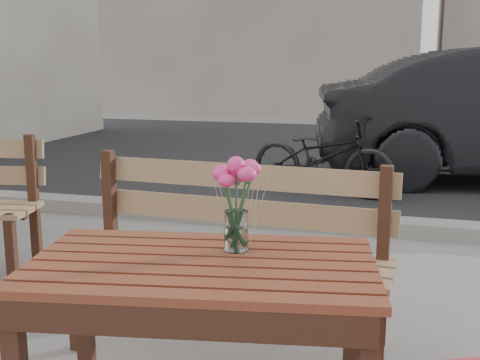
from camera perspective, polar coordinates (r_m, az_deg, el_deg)
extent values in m
cube|color=black|center=(8.85, 10.31, 2.39)|extent=(30.00, 8.00, 0.00)
cube|color=gray|center=(4.95, 6.07, -3.85)|extent=(30.00, 0.25, 0.12)
cube|color=brown|center=(2.00, -3.64, -8.04)|extent=(1.23, 0.84, 0.03)
cube|color=#311D10|center=(2.52, -14.49, -12.79)|extent=(0.07, 0.07, 0.67)
cube|color=#311D10|center=(2.38, 10.54, -14.07)|extent=(0.07, 0.07, 0.67)
cube|color=olive|center=(2.72, -1.57, -7.43)|extent=(1.51, 0.49, 0.03)
cube|color=olive|center=(2.86, -0.04, -1.31)|extent=(1.49, 0.12, 0.40)
cube|color=#311D10|center=(2.96, -15.45, -11.01)|extent=(0.06, 0.06, 0.49)
cube|color=#311D10|center=(2.51, 12.29, -15.02)|extent=(0.06, 0.06, 0.49)
cube|color=#311D10|center=(3.16, -12.19, -5.41)|extent=(0.06, 0.06, 0.91)
cube|color=#311D10|center=(2.75, 13.31, -8.04)|extent=(0.06, 0.06, 0.91)
cylinder|color=white|center=(2.08, -0.37, -4.82)|extent=(0.08, 0.08, 0.14)
cylinder|color=#2D5C33|center=(2.06, -0.37, -2.97)|extent=(0.05, 0.05, 0.28)
cube|color=#311D10|center=(3.72, -20.90, -6.72)|extent=(0.06, 0.06, 0.49)
cube|color=#311D10|center=(3.96, -19.00, -2.40)|extent=(0.06, 0.06, 0.90)
imported|color=black|center=(6.13, 7.82, 2.28)|extent=(1.59, 0.87, 0.79)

